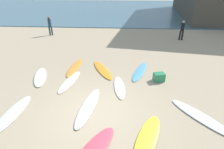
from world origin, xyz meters
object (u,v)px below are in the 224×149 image
(surfboard_1, at_px, (88,106))
(surfboard_8, at_px, (119,87))
(surfboard_5, at_px, (40,77))
(surfboard_10, at_px, (102,70))
(surfboard_4, at_px, (148,137))
(surfboard_9, at_px, (201,117))
(surfboard_6, at_px, (70,81))
(beachgoer_mid, at_px, (182,29))
(surfboard_3, at_px, (140,71))
(surfboard_0, at_px, (13,113))
(surfboard_2, at_px, (75,67))
(beach_cooler, at_px, (159,77))
(beachgoer_near, at_px, (50,25))

(surfboard_1, bearing_deg, surfboard_8, 60.54)
(surfboard_5, relative_size, surfboard_10, 0.85)
(surfboard_4, xyz_separation_m, surfboard_9, (2.01, 1.07, -0.01))
(surfboard_5, xyz_separation_m, surfboard_6, (1.66, -0.35, -0.01))
(surfboard_9, relative_size, beachgoer_mid, 1.50)
(surfboard_8, height_order, surfboard_10, surfboard_10)
(surfboard_1, relative_size, surfboard_3, 1.00)
(surfboard_0, bearing_deg, surfboard_9, -175.70)
(surfboard_2, bearing_deg, surfboard_6, -81.23)
(surfboard_3, relative_size, beach_cooler, 4.88)
(surfboard_0, height_order, surfboard_9, surfboard_0)
(surfboard_0, distance_m, surfboard_1, 2.76)
(surfboard_9, bearing_deg, surfboard_6, -59.58)
(surfboard_8, bearing_deg, beachgoer_mid, 50.61)
(surfboard_10, relative_size, beach_cooler, 4.97)
(surfboard_10, height_order, beach_cooler, beach_cooler)
(surfboard_9, height_order, surfboard_10, surfboard_10)
(surfboard_6, height_order, beachgoer_mid, beachgoer_mid)
(surfboard_9, bearing_deg, surfboard_5, -57.39)
(surfboard_5, bearing_deg, beachgoer_near, 87.73)
(surfboard_10, height_order, beachgoer_mid, beachgoer_mid)
(surfboard_4, height_order, surfboard_8, surfboard_4)
(surfboard_5, bearing_deg, beachgoer_mid, 18.88)
(beach_cooler, bearing_deg, surfboard_0, -153.49)
(surfboard_4, height_order, surfboard_10, surfboard_4)
(surfboard_1, xyz_separation_m, surfboard_8, (1.16, 1.54, -0.01))
(surfboard_0, xyz_separation_m, beach_cooler, (5.79, 2.89, 0.17))
(surfboard_4, distance_m, beach_cooler, 3.79)
(surfboard_5, relative_size, beachgoer_near, 1.26)
(surfboard_6, bearing_deg, surfboard_10, 53.05)
(surfboard_6, height_order, surfboard_10, surfboard_10)
(surfboard_8, relative_size, surfboard_10, 0.79)
(surfboard_0, height_order, beachgoer_mid, beachgoer_mid)
(surfboard_4, height_order, beachgoer_mid, beachgoer_mid)
(surfboard_5, relative_size, beach_cooler, 4.23)
(surfboard_4, height_order, surfboard_9, surfboard_4)
(surfboard_0, height_order, surfboard_2, same)
(surfboard_2, distance_m, surfboard_5, 1.94)
(surfboard_6, distance_m, beachgoer_near, 9.72)
(surfboard_9, distance_m, beachgoer_near, 14.63)
(beachgoer_near, bearing_deg, surfboard_5, -105.33)
(surfboard_8, distance_m, beachgoer_mid, 9.70)
(surfboard_3, xyz_separation_m, beachgoer_mid, (4.00, 6.53, 0.88))
(surfboard_0, bearing_deg, surfboard_6, -117.83)
(surfboard_8, xyz_separation_m, surfboard_9, (2.99, -1.83, 0.00))
(beachgoer_mid, bearing_deg, surfboard_3, 71.58)
(surfboard_3, bearing_deg, surfboard_5, -150.47)
(surfboard_1, distance_m, beachgoer_near, 11.97)
(surfboard_8, relative_size, beachgoer_mid, 1.22)
(surfboard_10, bearing_deg, surfboard_4, -93.26)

